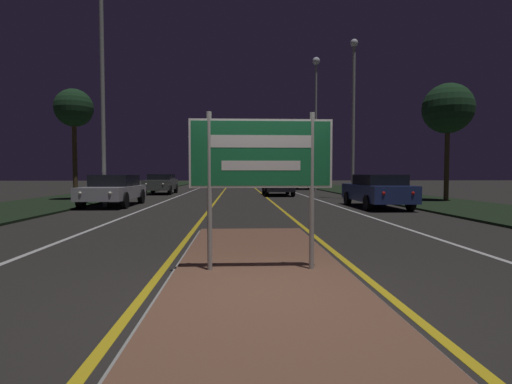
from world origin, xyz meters
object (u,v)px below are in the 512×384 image
at_px(streetlight_left_near, 102,47).
at_px(car_receding_3, 264,180).
at_px(highway_sign, 261,160).
at_px(car_approaching_2, 217,180).
at_px(streetlight_right_far, 316,100).
at_px(car_receding_2, 304,181).
at_px(car_approaching_1, 161,183).
at_px(car_receding_0, 377,190).
at_px(car_approaching_0, 114,189).
at_px(car_receding_1, 278,184).
at_px(streetlight_right_near, 353,104).

bearing_deg(streetlight_left_near, car_receding_3, 72.46).
relative_size(highway_sign, car_approaching_2, 0.51).
bearing_deg(streetlight_right_far, car_receding_2, 93.33).
distance_m(car_receding_3, car_approaching_1, 18.60).
xyz_separation_m(streetlight_right_far, car_receding_2, (-0.26, 4.41, -6.86)).
bearing_deg(car_approaching_2, streetlight_left_near, -97.37).
xyz_separation_m(car_receding_0, car_receding_3, (-2.99, 28.85, -0.02)).
relative_size(car_approaching_0, car_approaching_2, 1.09).
bearing_deg(car_receding_0, car_receding_3, 95.92).
xyz_separation_m(car_approaching_0, car_approaching_1, (0.11, 10.80, 0.01)).
xyz_separation_m(streetlight_left_near, car_approaching_2, (3.55, 27.46, -6.14)).
height_order(car_receding_1, car_approaching_1, car_approaching_1).
xyz_separation_m(streetlight_left_near, car_receding_3, (8.89, 28.13, -6.18)).
bearing_deg(car_approaching_2, car_approaching_1, -101.78).
height_order(car_receding_2, car_approaching_1, car_receding_2).
bearing_deg(streetlight_right_near, car_receding_2, 91.47).
bearing_deg(car_receding_2, streetlight_right_far, -86.67).
distance_m(highway_sign, car_receding_1, 21.44).
height_order(highway_sign, streetlight_left_near, streetlight_left_near).
relative_size(streetlight_right_far, car_approaching_1, 2.48).
height_order(streetlight_right_near, car_receding_2, streetlight_right_near).
height_order(streetlight_left_near, car_approaching_0, streetlight_left_near).
distance_m(streetlight_right_far, car_approaching_1, 14.51).
bearing_deg(car_receding_1, car_approaching_1, 163.88).
height_order(streetlight_right_near, car_approaching_1, streetlight_right_near).
height_order(highway_sign, car_receding_3, highway_sign).
bearing_deg(highway_sign, car_receding_2, 79.39).
height_order(streetlight_right_far, car_receding_0, streetlight_right_far).
height_order(car_receding_1, car_approaching_2, car_approaching_2).
bearing_deg(car_approaching_1, highway_sign, -76.04).
bearing_deg(car_receding_3, streetlight_right_far, -74.27).
height_order(car_receding_0, car_approaching_1, car_receding_0).
bearing_deg(streetlight_right_near, streetlight_left_near, -157.45).
distance_m(highway_sign, car_approaching_0, 14.25).
bearing_deg(car_approaching_2, streetlight_right_near, -68.03).
xyz_separation_m(streetlight_right_near, car_approaching_0, (-12.38, -4.34, -4.71)).
height_order(highway_sign, car_approaching_0, highway_sign).
bearing_deg(car_receding_0, car_approaching_2, 106.47).
bearing_deg(streetlight_right_far, car_receding_3, 105.73).
distance_m(streetlight_right_far, car_receding_3, 14.70).
relative_size(car_approaching_0, car_approaching_1, 1.07).
height_order(car_approaching_0, car_approaching_2, car_approaching_2).
height_order(car_receding_0, car_receding_3, car_receding_0).
relative_size(streetlight_right_far, car_receding_0, 2.35).
xyz_separation_m(streetlight_right_far, car_receding_0, (-0.53, -16.35, -6.86)).
xyz_separation_m(streetlight_right_near, car_receding_1, (-3.96, 4.05, -4.73)).
bearing_deg(car_approaching_1, car_receding_1, -16.12).
bearing_deg(car_receding_2, car_approaching_2, 139.22).
xyz_separation_m(car_receding_3, car_approaching_2, (-5.34, -0.67, 0.03)).
height_order(streetlight_left_near, car_receding_1, streetlight_left_near).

